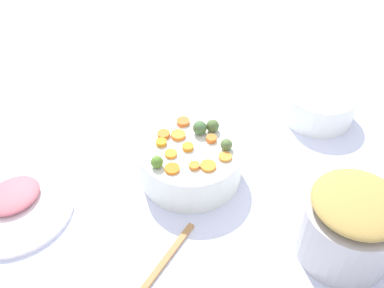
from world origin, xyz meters
TOP-DOWN VIEW (x-y plane):
  - tabletop at (0.00, 0.00)m, footprint 2.40×2.40m
  - serving_bowl_carrots at (0.00, -0.02)m, footprint 0.26×0.26m
  - metal_pot at (0.28, -0.31)m, footprint 0.20×0.20m
  - stuffing_mound at (0.28, -0.31)m, footprint 0.18×0.18m
  - carrot_slice_0 at (0.07, -0.07)m, footprint 0.03×0.03m
  - carrot_slice_1 at (0.00, 0.07)m, footprint 0.04×0.04m
  - carrot_slice_2 at (-0.06, 0.04)m, footprint 0.04×0.04m
  - carrot_slice_3 at (-0.05, -0.04)m, footprint 0.04×0.04m
  - carrot_slice_4 at (0.03, -0.09)m, footprint 0.04×0.04m
  - carrot_slice_5 at (-0.01, -0.02)m, footprint 0.03×0.03m
  - carrot_slice_6 at (-0.06, -0.09)m, footprint 0.05×0.05m
  - carrot_slice_7 at (0.06, -0.01)m, footprint 0.03×0.03m
  - carrot_slice_8 at (-0.01, -0.09)m, footprint 0.03×0.03m
  - carrot_slice_9 at (-0.02, 0.03)m, footprint 0.05×0.05m
  - carrot_slice_10 at (-0.07, 0.01)m, footprint 0.04×0.04m
  - brussels_sprout_0 at (0.08, -0.04)m, footprint 0.03×0.03m
  - brussels_sprout_1 at (0.03, 0.03)m, footprint 0.04×0.04m
  - brussels_sprout_2 at (-0.09, -0.07)m, footprint 0.03×0.03m
  - brussels_sprout_3 at (0.07, 0.03)m, footprint 0.03×0.03m
  - casserole_dish at (0.42, 0.14)m, footprint 0.21×0.21m
  - ham_plate at (-0.43, -0.05)m, footprint 0.28×0.28m
  - ham_slice_main at (-0.43, -0.02)m, footprint 0.18×0.17m

SIDE VIEW (x-z plane):
  - tabletop at x=0.00m, z-range 0.00..0.02m
  - ham_plate at x=-0.43m, z-range 0.02..0.03m
  - ham_slice_main at x=-0.43m, z-range 0.03..0.06m
  - casserole_dish at x=0.42m, z-range 0.02..0.11m
  - serving_bowl_carrots at x=0.00m, z-range 0.02..0.12m
  - metal_pot at x=0.28m, z-range 0.02..0.16m
  - carrot_slice_0 at x=0.07m, z-range 0.12..0.13m
  - carrot_slice_4 at x=0.03m, z-range 0.12..0.13m
  - carrot_slice_6 at x=-0.06m, z-range 0.12..0.13m
  - carrot_slice_3 at x=-0.05m, z-range 0.12..0.13m
  - carrot_slice_8 at x=-0.01m, z-range 0.12..0.13m
  - carrot_slice_9 at x=-0.02m, z-range 0.12..0.13m
  - carrot_slice_2 at x=-0.06m, z-range 0.12..0.13m
  - carrot_slice_1 at x=0.00m, z-range 0.12..0.13m
  - carrot_slice_5 at x=-0.01m, z-range 0.12..0.13m
  - carrot_slice_10 at x=-0.07m, z-range 0.12..0.13m
  - carrot_slice_7 at x=0.06m, z-range 0.12..0.13m
  - brussels_sprout_2 at x=-0.09m, z-range 0.12..0.15m
  - brussels_sprout_0 at x=0.08m, z-range 0.12..0.15m
  - brussels_sprout_3 at x=0.07m, z-range 0.12..0.15m
  - brussels_sprout_1 at x=0.03m, z-range 0.12..0.15m
  - stuffing_mound at x=0.28m, z-range 0.16..0.20m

